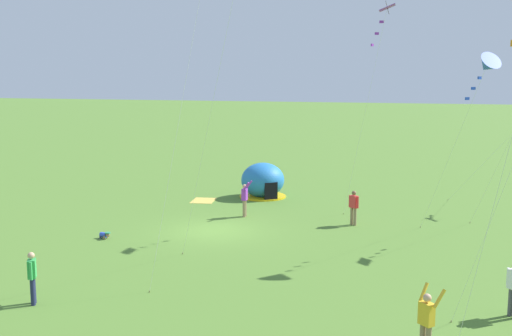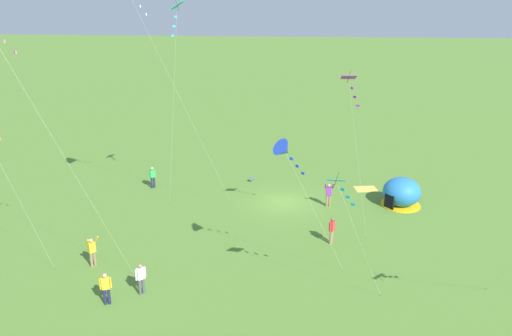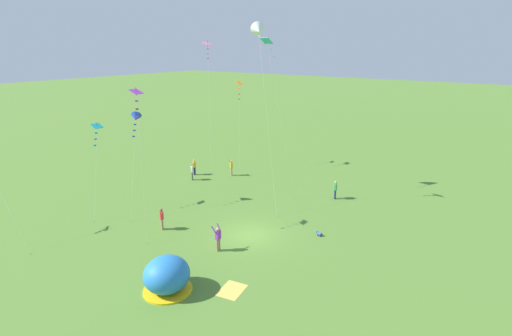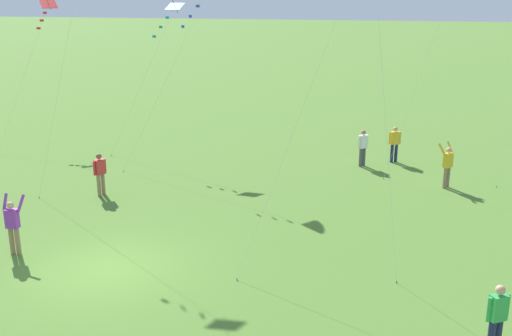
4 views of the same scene
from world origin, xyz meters
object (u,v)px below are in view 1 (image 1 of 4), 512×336
(person_arms_raised, at_px, (245,198))
(toddler_crawling, at_px, (105,235))
(popup_tent, at_px, (263,181))
(person_with_toddler, at_px, (32,275))
(kite_purple, at_px, (384,18))
(kite_blue, at_px, (487,65))
(person_flying_kite, at_px, (427,320))
(person_center_field, at_px, (354,206))

(person_arms_raised, bearing_deg, toddler_crawling, -37.05)
(popup_tent, distance_m, toddler_crawling, 11.99)
(person_with_toddler, height_order, kite_purple, kite_purple)
(person_with_toddler, bearing_deg, toddler_crawling, -164.19)
(toddler_crawling, distance_m, person_with_toddler, 7.93)
(person_with_toddler, distance_m, kite_blue, 18.70)
(person_with_toddler, bearing_deg, kite_purple, 146.72)
(person_arms_raised, height_order, person_flying_kite, same)
(person_with_toddler, distance_m, kite_purple, 19.08)
(popup_tent, height_order, kite_blue, kite_blue)
(person_arms_raised, bearing_deg, person_center_field, 89.46)
(person_center_field, xyz_separation_m, kite_blue, (2.81, 5.63, 6.71))
(kite_blue, bearing_deg, person_arms_raised, -104.24)
(toddler_crawling, bearing_deg, person_arms_raised, 142.95)
(toddler_crawling, xyz_separation_m, person_with_toddler, (7.59, 2.15, 0.79))
(toddler_crawling, relative_size, person_center_field, 0.32)
(person_flying_kite, height_order, kite_blue, kite_blue)
(person_arms_raised, xyz_separation_m, person_flying_kite, (13.54, 9.68, 0.00))
(person_center_field, relative_size, kite_purple, 0.16)
(popup_tent, relative_size, kite_purple, 0.26)
(person_arms_raised, bearing_deg, kite_blue, 75.76)
(kite_blue, bearing_deg, person_center_field, -116.57)
(person_arms_raised, xyz_separation_m, person_with_toddler, (13.65, -2.42, -0.03))
(toddler_crawling, bearing_deg, kite_blue, 101.36)
(toddler_crawling, distance_m, person_center_field, 11.90)
(kite_purple, bearing_deg, toddler_crawling, -60.38)
(popup_tent, height_order, person_center_field, popup_tent)
(popup_tent, bearing_deg, toddler_crawling, -19.01)
(toddler_crawling, relative_size, person_flying_kite, 0.29)
(person_flying_kite, bearing_deg, person_center_field, -163.44)
(toddler_crawling, height_order, kite_purple, kite_purple)
(person_arms_raised, height_order, person_center_field, person_arms_raised)
(popup_tent, relative_size, toddler_crawling, 5.07)
(popup_tent, bearing_deg, person_center_field, 50.10)
(popup_tent, xyz_separation_m, kite_purple, (4.84, 7.48, 8.96))
(popup_tent, xyz_separation_m, person_with_toddler, (18.90, -1.75, -0.03))
(toddler_crawling, distance_m, kite_blue, 17.84)
(popup_tent, relative_size, person_arms_raised, 1.49)
(popup_tent, xyz_separation_m, kite_blue, (8.12, 11.98, 6.68))
(toddler_crawling, xyz_separation_m, person_center_field, (-6.00, 10.25, 0.79))
(toddler_crawling, bearing_deg, popup_tent, 160.99)
(popup_tent, distance_m, kite_purple, 12.64)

